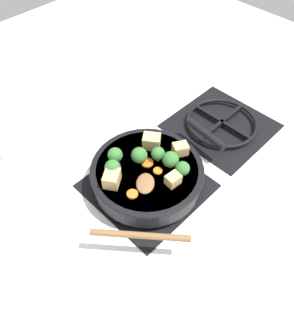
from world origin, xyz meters
The scene contains 20 objects.
ground_plane centered at (0.00, 0.00, 0.00)m, with size 2.40×2.40×0.00m, color white.
front_burner_grate centered at (0.00, 0.00, 0.01)m, with size 0.31×0.31×0.03m.
rear_burner_grate centered at (0.00, 0.36, 0.01)m, with size 0.31×0.31×0.03m.
skillet_pan centered at (0.00, 0.00, 0.06)m, with size 0.32×0.41×0.06m.
wooden_spoon centered at (0.09, -0.11, 0.09)m, with size 0.23×0.24×0.02m.
tofu_cube_center_large centered at (-0.05, 0.07, 0.10)m, with size 0.05×0.04×0.04m, color #DBB770.
tofu_cube_near_handle centered at (0.03, 0.11, 0.10)m, with size 0.04×0.03×0.03m, color #DBB770.
tofu_cube_east_chunk centered at (-0.03, -0.10, 0.10)m, with size 0.05×0.04×0.04m, color #DBB770.
tofu_cube_west_chunk centered at (0.08, 0.01, 0.10)m, with size 0.04×0.03×0.03m, color #DBB770.
broccoli_floret_near_spoon centered at (0.00, 0.04, 0.11)m, with size 0.04×0.04×0.05m.
broccoli_floret_center_top centered at (0.08, 0.05, 0.11)m, with size 0.04×0.04×0.05m.
broccoli_floret_east_rim centered at (-0.03, 0.00, 0.11)m, with size 0.05×0.05×0.05m.
broccoli_floret_west_rim centered at (-0.08, -0.04, 0.11)m, with size 0.04×0.04×0.05m.
broccoli_floret_north_edge centered at (0.04, 0.05, 0.11)m, with size 0.05×0.05×0.05m.
broccoli_floret_south_cluster centered at (-0.05, -0.08, 0.11)m, with size 0.04×0.04×0.05m.
carrot_slice_orange_thin centered at (0.04, -0.09, 0.09)m, with size 0.03×0.03×0.01m, color orange.
carrot_slice_near_center centered at (-0.06, 0.10, 0.09)m, with size 0.03×0.03×0.01m, color orange.
carrot_slice_edge_slice centered at (-0.01, 0.01, 0.09)m, with size 0.03×0.03×0.01m, color orange.
carrot_slice_under_broccoli centered at (0.03, 0.01, 0.09)m, with size 0.03×0.03×0.01m, color orange.
salt_shaker centered at (-0.40, -0.23, 0.04)m, with size 0.04×0.04×0.09m.
Camera 1 is at (0.40, -0.40, 0.78)m, focal length 35.00 mm.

